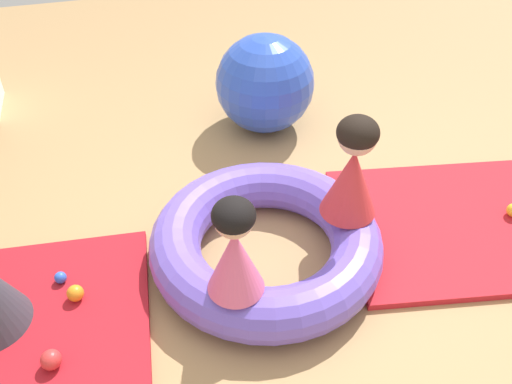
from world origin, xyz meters
TOP-DOWN VIEW (x-y plane):
  - ground_plane at (0.00, 0.00)m, footprint 8.00×8.00m
  - gym_mat_far_left at (1.22, -0.06)m, footprint 1.39×1.23m
  - inflatable_cushion at (0.13, -0.03)m, footprint 1.20×1.20m
  - child_in_pink at (-0.11, -0.39)m, footprint 0.32×0.32m
  - child_in_red at (0.56, -0.04)m, footprint 0.40×0.40m
  - play_ball_red at (-0.94, -0.43)m, footprint 0.09×0.09m
  - play_ball_blue at (-0.91, 0.05)m, footprint 0.06×0.06m
  - play_ball_orange at (-0.83, -0.08)m, footprint 0.08×0.08m
  - exercise_ball_large at (0.47, 1.22)m, footprint 0.67×0.67m

SIDE VIEW (x-z plane):
  - ground_plane at x=0.00m, z-range 0.00..0.00m
  - gym_mat_far_left at x=1.22m, z-range 0.00..0.04m
  - play_ball_blue at x=-0.91m, z-range 0.04..0.10m
  - play_ball_orange at x=-0.83m, z-range 0.04..0.12m
  - play_ball_red at x=-0.94m, z-range 0.04..0.13m
  - inflatable_cushion at x=0.13m, z-range 0.00..0.26m
  - exercise_ball_large at x=0.47m, z-range 0.00..0.67m
  - child_in_pink at x=-0.11m, z-range 0.26..0.76m
  - child_in_red at x=0.56m, z-range 0.26..0.81m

